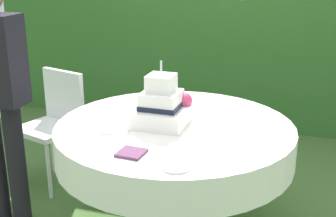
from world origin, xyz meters
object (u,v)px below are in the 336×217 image
(serving_plate_near, at_px, (108,131))
(serving_plate_left, at_px, (176,167))
(cake_table, at_px, (175,141))
(wedding_cake, at_px, (162,107))
(serving_plate_far, at_px, (182,99))
(garden_chair, at_px, (55,117))
(napkin_stack, at_px, (131,153))

(serving_plate_near, relative_size, serving_plate_left, 0.77)
(cake_table, relative_size, wedding_cake, 3.68)
(serving_plate_left, bearing_deg, serving_plate_near, 145.69)
(serving_plate_far, xyz_separation_m, garden_chair, (-1.01, -0.01, -0.24))
(cake_table, distance_m, garden_chair, 1.20)
(serving_plate_near, distance_m, serving_plate_left, 0.60)
(serving_plate_left, bearing_deg, wedding_cake, 113.59)
(serving_plate_left, distance_m, garden_chair, 1.65)
(cake_table, height_order, serving_plate_left, serving_plate_left)
(wedding_cake, xyz_separation_m, serving_plate_left, (0.24, -0.54, -0.10))
(serving_plate_near, relative_size, napkin_stack, 0.83)
(cake_table, bearing_deg, serving_plate_left, -73.38)
(serving_plate_near, height_order, serving_plate_far, same)
(serving_plate_left, xyz_separation_m, garden_chair, (-1.26, 1.04, -0.24))
(cake_table, bearing_deg, wedding_cake, -167.68)
(wedding_cake, distance_m, serving_plate_far, 0.52)
(serving_plate_near, bearing_deg, serving_plate_left, -34.31)
(serving_plate_far, bearing_deg, serving_plate_near, -108.91)
(serving_plate_left, bearing_deg, napkin_stack, 161.46)
(garden_chair, bearing_deg, cake_table, -23.56)
(napkin_stack, bearing_deg, garden_chair, 136.62)
(serving_plate_near, xyz_separation_m, serving_plate_left, (0.50, -0.34, 0.00))
(wedding_cake, relative_size, garden_chair, 0.43)
(serving_plate_far, distance_m, napkin_stack, 0.97)
(napkin_stack, bearing_deg, serving_plate_near, 133.44)
(cake_table, distance_m, serving_plate_left, 0.59)
(wedding_cake, distance_m, garden_chair, 1.19)
(serving_plate_far, height_order, napkin_stack, napkin_stack)
(wedding_cake, height_order, serving_plate_near, wedding_cake)
(cake_table, distance_m, serving_plate_near, 0.41)
(serving_plate_near, bearing_deg, serving_plate_far, 71.09)
(serving_plate_left, bearing_deg, cake_table, 106.62)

